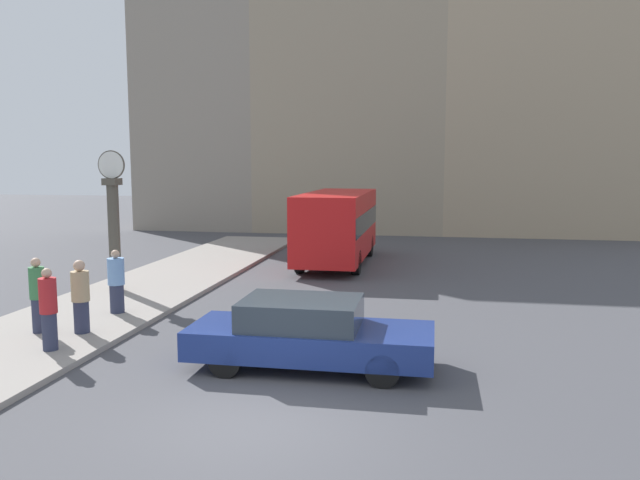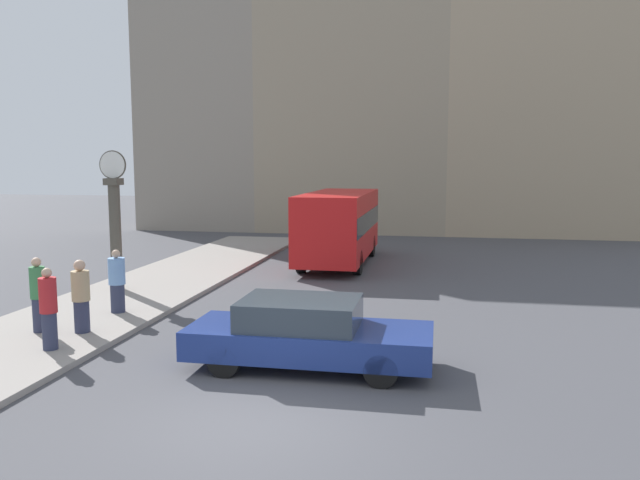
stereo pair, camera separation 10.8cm
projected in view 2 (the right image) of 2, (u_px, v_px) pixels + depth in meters
ground_plane at (256, 423)px, 9.69m from camera, size 120.00×120.00×0.00m
sidewalk_corner at (164, 282)px, 20.78m from camera, size 3.88×24.40×0.13m
building_row at (380, 82)px, 35.70m from camera, size 29.84×5.00×19.12m
sedan_car at (307, 333)px, 12.23m from camera, size 4.77×1.85×1.38m
bus_distant at (339, 223)px, 24.59m from camera, size 2.37×7.28×2.84m
street_clock at (115, 223)px, 19.02m from camera, size 0.87×0.45×4.25m
pedestrian_blue_stripe at (117, 282)px, 16.22m from camera, size 0.43×0.43×1.65m
pedestrian_green_hoodie at (38, 295)px, 14.32m from camera, size 0.34×0.34×1.74m
pedestrian_tan_coat at (81, 297)px, 14.30m from camera, size 0.40×0.40×1.69m
pedestrian_red_top at (49, 309)px, 12.97m from camera, size 0.36×0.36×1.73m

